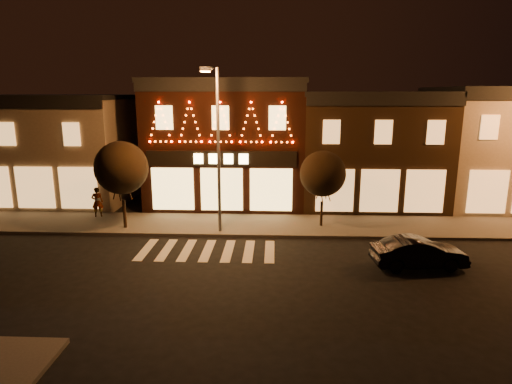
{
  "coord_description": "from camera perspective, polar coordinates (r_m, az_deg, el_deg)",
  "views": [
    {
      "loc": [
        3.19,
        -15.55,
        7.43
      ],
      "look_at": [
        2.34,
        4.0,
        2.93
      ],
      "focal_mm": 30.31,
      "sensor_mm": 36.0,
      "label": 1
    }
  ],
  "objects": [
    {
      "name": "ground",
      "position": [
        17.53,
        -8.44,
        -12.27
      ],
      "size": [
        120.0,
        120.0,
        0.0
      ],
      "primitive_type": "plane",
      "color": "black",
      "rests_on": "ground"
    },
    {
      "name": "sidewalk_far",
      "position": [
        24.7,
        -0.4,
        -4.36
      ],
      "size": [
        44.0,
        4.0,
        0.15
      ],
      "primitive_type": "cube",
      "color": "#47423D",
      "rests_on": "ground"
    },
    {
      "name": "building_left",
      "position": [
        33.9,
        -26.19,
        5.26
      ],
      "size": [
        12.2,
        8.28,
        7.3
      ],
      "color": "#7F705A",
      "rests_on": "ground"
    },
    {
      "name": "building_pulp",
      "position": [
        29.88,
        -3.69,
        6.67
      ],
      "size": [
        10.2,
        8.34,
        8.3
      ],
      "color": "black",
      "rests_on": "ground"
    },
    {
      "name": "building_right_a",
      "position": [
        30.43,
        14.5,
        5.63
      ],
      "size": [
        9.2,
        8.28,
        7.5
      ],
      "color": "#362212",
      "rests_on": "ground"
    },
    {
      "name": "building_right_b",
      "position": [
        33.46,
        29.83,
        5.22
      ],
      "size": [
        9.2,
        8.28,
        7.8
      ],
      "color": "#7F705A",
      "rests_on": "ground"
    },
    {
      "name": "streetlamp_mid",
      "position": [
        22.24,
        -5.2,
        7.02
      ],
      "size": [
        0.69,
        1.95,
        8.51
      ],
      "rotation": [
        0.0,
        0.0,
        0.18
      ],
      "color": "#59595E",
      "rests_on": "sidewalk_far"
    },
    {
      "name": "tree_left",
      "position": [
        24.32,
        -17.35,
        3.06
      ],
      "size": [
        2.86,
        2.86,
        4.78
      ],
      "rotation": [
        0.0,
        0.0,
        0.02
      ],
      "color": "black",
      "rests_on": "sidewalk_far"
    },
    {
      "name": "tree_right",
      "position": [
        23.93,
        8.81,
        2.39
      ],
      "size": [
        2.52,
        2.52,
        4.22
      ],
      "rotation": [
        0.0,
        0.0,
        -0.07
      ],
      "color": "black",
      "rests_on": "sidewalk_far"
    },
    {
      "name": "dark_sedan",
      "position": [
        20.18,
        20.68,
        -7.52
      ],
      "size": [
        4.11,
        1.77,
        1.31
      ],
      "primitive_type": "imported",
      "rotation": [
        0.0,
        0.0,
        1.67
      ],
      "color": "black",
      "rests_on": "ground"
    },
    {
      "name": "pedestrian",
      "position": [
        27.53,
        -20.2,
        -1.24
      ],
      "size": [
        0.75,
        0.6,
        1.81
      ],
      "primitive_type": "imported",
      "rotation": [
        0.0,
        0.0,
        3.42
      ],
      "color": "gray",
      "rests_on": "sidewalk_far"
    }
  ]
}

